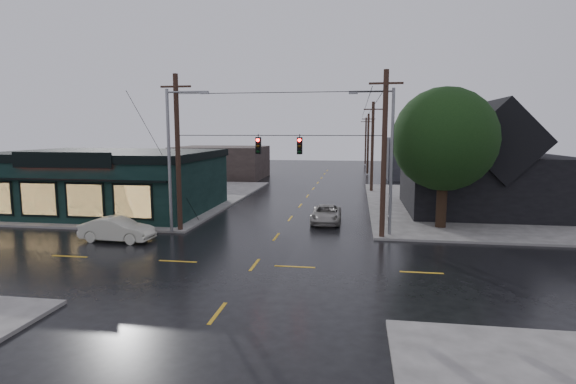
# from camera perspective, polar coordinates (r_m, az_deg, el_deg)

# --- Properties ---
(ground_plane) EXTENTS (160.00, 160.00, 0.00)m
(ground_plane) POSITION_cam_1_polar(r_m,az_deg,el_deg) (22.54, -4.26, -9.22)
(ground_plane) COLOR black
(sidewalk_nw) EXTENTS (28.00, 28.00, 0.15)m
(sidewalk_nw) POSITION_cam_1_polar(r_m,az_deg,el_deg) (48.41, -22.32, -0.54)
(sidewalk_nw) COLOR #5E5B57
(sidewalk_nw) RESTS_ON ground
(sidewalk_ne) EXTENTS (28.00, 28.00, 0.15)m
(sidewalk_ne) POSITION_cam_1_polar(r_m,az_deg,el_deg) (44.17, 28.63, -1.66)
(sidewalk_ne) COLOR #5E5B57
(sidewalk_ne) RESTS_ON ground
(pizza_shop) EXTENTS (16.30, 12.34, 4.90)m
(pizza_shop) POSITION_cam_1_polar(r_m,az_deg,el_deg) (39.55, -21.53, 1.39)
(pizza_shop) COLOR black
(pizza_shop) RESTS_ON ground
(ne_building) EXTENTS (12.60, 11.60, 8.75)m
(ne_building) POSITION_cam_1_polar(r_m,az_deg,el_deg) (39.37, 23.65, 4.05)
(ne_building) COLOR black
(ne_building) RESTS_ON ground
(corner_tree) EXTENTS (6.83, 6.83, 9.31)m
(corner_tree) POSITION_cam_1_polar(r_m,az_deg,el_deg) (31.44, 19.25, 6.32)
(corner_tree) COLOR black
(corner_tree) RESTS_ON ground
(utility_pole_nw) EXTENTS (2.00, 0.32, 10.15)m
(utility_pole_nw) POSITION_cam_1_polar(r_m,az_deg,el_deg) (30.48, -13.50, -4.91)
(utility_pole_nw) COLOR #301E15
(utility_pole_nw) RESTS_ON ground
(utility_pole_ne) EXTENTS (2.00, 0.32, 10.15)m
(utility_pole_ne) POSITION_cam_1_polar(r_m,az_deg,el_deg) (28.32, 11.80, -5.83)
(utility_pole_ne) COLOR #301E15
(utility_pole_ne) RESTS_ON ground
(utility_pole_far_a) EXTENTS (2.00, 0.32, 9.65)m
(utility_pole_far_a) POSITION_cam_1_polar(r_m,az_deg,el_deg) (49.46, 10.52, -0.01)
(utility_pole_far_a) COLOR #301E15
(utility_pole_far_a) RESTS_ON ground
(utility_pole_far_b) EXTENTS (2.00, 0.32, 9.15)m
(utility_pole_far_b) POSITION_cam_1_polar(r_m,az_deg,el_deg) (69.33, 10.03, 2.20)
(utility_pole_far_b) COLOR #301E15
(utility_pole_far_b) RESTS_ON ground
(utility_pole_far_c) EXTENTS (2.00, 0.32, 9.15)m
(utility_pole_far_c) POSITION_cam_1_polar(r_m,az_deg,el_deg) (89.25, 9.76, 3.42)
(utility_pole_far_c) COLOR #301E15
(utility_pole_far_c) RESTS_ON ground
(span_signal_assembly) EXTENTS (13.00, 0.48, 1.23)m
(span_signal_assembly) POSITION_cam_1_polar(r_m,az_deg,el_deg) (27.93, -1.18, 5.96)
(span_signal_assembly) COLOR black
(span_signal_assembly) RESTS_ON ground
(streetlight_nw) EXTENTS (5.40, 0.30, 9.15)m
(streetlight_nw) POSITION_cam_1_polar(r_m,az_deg,el_deg) (29.97, -14.54, -5.16)
(streetlight_nw) COLOR gray
(streetlight_nw) RESTS_ON ground
(streetlight_ne) EXTENTS (5.40, 0.30, 9.15)m
(streetlight_ne) POSITION_cam_1_polar(r_m,az_deg,el_deg) (29.03, 12.72, -5.52)
(streetlight_ne) COLOR gray
(streetlight_ne) RESTS_ON ground
(bg_building_west) EXTENTS (12.00, 10.00, 4.40)m
(bg_building_west) POSITION_cam_1_polar(r_m,az_deg,el_deg) (64.01, -8.47, 3.76)
(bg_building_west) COLOR #2F2522
(bg_building_west) RESTS_ON ground
(bg_building_east) EXTENTS (14.00, 12.00, 5.60)m
(bg_building_east) POSITION_cam_1_polar(r_m,az_deg,el_deg) (67.03, 18.31, 4.14)
(bg_building_east) COLOR #26272B
(bg_building_east) RESTS_ON ground
(sedan_cream) EXTENTS (4.46, 1.74, 1.45)m
(sedan_cream) POSITION_cam_1_polar(r_m,az_deg,el_deg) (28.85, -20.88, -4.45)
(sedan_cream) COLOR beige
(sedan_cream) RESTS_ON ground
(suv_silver) EXTENTS (2.11, 4.50, 1.25)m
(suv_silver) POSITION_cam_1_polar(r_m,az_deg,el_deg) (32.48, 4.87, -2.83)
(suv_silver) COLOR #9D9991
(suv_silver) RESTS_ON ground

